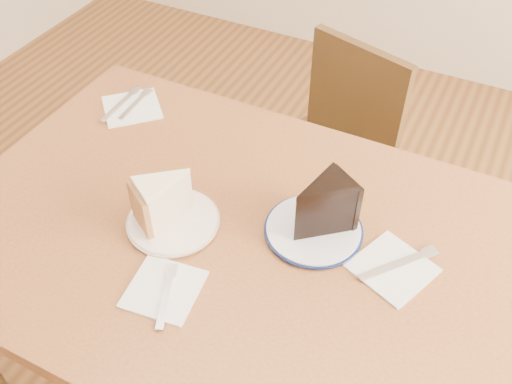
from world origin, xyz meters
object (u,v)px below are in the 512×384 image
object	(u,v)px
table	(239,265)
chocolate_cake	(319,210)
carrot_cake	(168,199)
plate_navy	(313,230)
plate_cream	(173,222)
chair_far	(325,161)

from	to	relation	value
table	chocolate_cake	distance (m)	0.23
table	carrot_cake	distance (m)	0.21
table	plate_navy	xyz separation A→B (m)	(0.13, 0.07, 0.10)
plate_navy	chocolate_cake	world-z (taller)	chocolate_cake
table	plate_navy	world-z (taller)	plate_navy
plate_cream	plate_navy	world-z (taller)	same
plate_navy	chocolate_cake	size ratio (longest dim) A/B	1.64
chair_far	carrot_cake	size ratio (longest dim) A/B	7.33
table	plate_cream	size ratio (longest dim) A/B	6.66
table	chair_far	xyz separation A→B (m)	(-0.03, 0.62, -0.21)
plate_cream	plate_navy	bearing A→B (deg)	21.87
carrot_cake	chocolate_cake	bearing A→B (deg)	51.66
chocolate_cake	plate_cream	bearing A→B (deg)	52.76
plate_cream	chair_far	bearing A→B (deg)	81.37
table	chair_far	size ratio (longest dim) A/B	1.52
plate_cream	carrot_cake	xyz separation A→B (m)	(-0.01, 0.01, 0.05)
table	chair_far	world-z (taller)	chair_far
plate_navy	carrot_cake	size ratio (longest dim) A/B	1.75
plate_cream	table	bearing A→B (deg)	14.38
table	carrot_cake	size ratio (longest dim) A/B	11.14
plate_cream	chocolate_cake	xyz separation A→B (m)	(0.27, 0.11, 0.06)
chair_far	carrot_cake	bearing A→B (deg)	97.43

